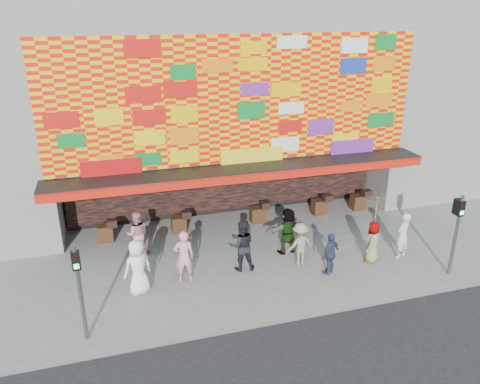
% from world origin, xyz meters
% --- Properties ---
extents(ground, '(90.00, 90.00, 0.00)m').
position_xyz_m(ground, '(0.00, 0.00, 0.00)').
color(ground, slate).
rests_on(ground, ground).
extents(shop_building, '(15.20, 9.40, 10.00)m').
position_xyz_m(shop_building, '(0.00, 8.18, 5.23)').
color(shop_building, gray).
rests_on(shop_building, ground).
extents(neighbor_right, '(11.00, 8.00, 12.00)m').
position_xyz_m(neighbor_right, '(13.00, 8.00, 6.00)').
color(neighbor_right, gray).
rests_on(neighbor_right, ground).
extents(signal_left, '(0.22, 0.20, 3.00)m').
position_xyz_m(signal_left, '(-6.20, -1.50, 1.86)').
color(signal_left, '#59595B').
rests_on(signal_left, ground).
extents(signal_right, '(0.22, 0.20, 3.00)m').
position_xyz_m(signal_right, '(6.20, -1.50, 1.86)').
color(signal_right, '#59595B').
rests_on(signal_right, ground).
extents(ped_a, '(1.08, 0.88, 1.91)m').
position_xyz_m(ped_a, '(-4.52, 0.45, 0.96)').
color(ped_a, white).
rests_on(ped_a, ground).
extents(ped_b, '(0.73, 0.51, 1.91)m').
position_xyz_m(ped_b, '(-2.94, 0.72, 0.96)').
color(ped_b, pink).
rests_on(ped_b, ground).
extents(ped_c, '(1.04, 0.86, 1.93)m').
position_xyz_m(ped_c, '(-0.81, 0.91, 0.96)').
color(ped_c, black).
rests_on(ped_c, ground).
extents(ped_d, '(1.15, 0.78, 1.66)m').
position_xyz_m(ped_d, '(1.32, 0.65, 0.83)').
color(ped_d, gray).
rests_on(ped_d, ground).
extents(ped_e, '(1.00, 0.81, 1.59)m').
position_xyz_m(ped_e, '(2.10, -0.25, 0.79)').
color(ped_e, '#323A57').
rests_on(ped_e, ground).
extents(ped_f, '(1.75, 0.73, 1.84)m').
position_xyz_m(ped_f, '(1.23, 1.63, 0.92)').
color(ped_f, gray).
rests_on(ped_f, ground).
extents(ped_g, '(0.91, 0.90, 1.59)m').
position_xyz_m(ped_g, '(4.01, 0.10, 0.80)').
color(ped_g, gray).
rests_on(ped_g, ground).
extents(ped_h, '(0.78, 0.67, 1.82)m').
position_xyz_m(ped_h, '(5.24, 0.06, 0.91)').
color(ped_h, silver).
rests_on(ped_h, ground).
extents(ped_i, '(0.90, 0.72, 1.78)m').
position_xyz_m(ped_i, '(-4.33, 3.09, 0.89)').
color(ped_i, pink).
rests_on(ped_i, ground).
extents(parasol, '(1.19, 1.20, 1.85)m').
position_xyz_m(parasol, '(4.01, 0.10, 2.15)').
color(parasol, beige).
rests_on(parasol, ground).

